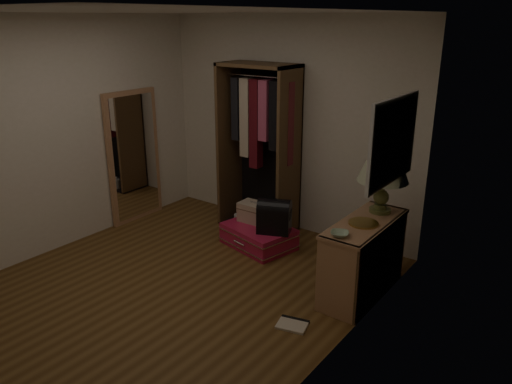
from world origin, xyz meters
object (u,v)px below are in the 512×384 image
console_bookshelf (365,255)px  black_bag (274,215)px  open_wardrobe (261,134)px  floor_mirror (134,157)px  table_lamp (384,168)px  train_case (254,212)px  pink_suitcase (259,236)px  white_jug (239,220)px

console_bookshelf → black_bag: bearing=170.4°
open_wardrobe → black_bag: (0.57, -0.53, -0.75)m
floor_mirror → table_lamp: floor_mirror is taller
table_lamp → train_case: bearing=178.8°
floor_mirror → black_bag: size_ratio=3.96×
open_wardrobe → pink_suitcase: 1.25m
train_case → floor_mirror: bearing=-169.9°
floor_mirror → train_case: (1.67, 0.35, -0.48)m
console_bookshelf → open_wardrobe: 2.08m
open_wardrobe → train_case: size_ratio=5.84×
train_case → black_bag: black_bag is taller
pink_suitcase → open_wardrobe: bearing=136.0°
open_wardrobe → pink_suitcase: bearing=-56.6°
train_case → pink_suitcase: bearing=-35.3°
black_bag → table_lamp: table_lamp is taller
pink_suitcase → train_case: bearing=159.2°
pink_suitcase → floor_mirror: bearing=-159.3°
console_bookshelf → table_lamp: 0.85m
pink_suitcase → black_bag: black_bag is taller
pink_suitcase → table_lamp: bearing=15.1°
console_bookshelf → pink_suitcase: (-1.43, 0.22, -0.27)m
black_bag → white_jug: black_bag is taller
black_bag → table_lamp: size_ratio=0.70×
train_case → table_lamp: bearing=-3.0°
console_bookshelf → pink_suitcase: bearing=171.2°
console_bookshelf → train_case: (-1.57, 0.32, -0.03)m
console_bookshelf → table_lamp: (0.00, 0.28, 0.80)m
floor_mirror → black_bag: (2.04, 0.24, -0.40)m
open_wardrobe → floor_mirror: open_wardrobe is taller
floor_mirror → pink_suitcase: (1.81, 0.26, -0.73)m
pink_suitcase → train_case: size_ratio=2.61×
pink_suitcase → white_jug: pink_suitcase is taller
floor_mirror → train_case: bearing=11.9°
train_case → table_lamp: size_ratio=0.57×
floor_mirror → pink_suitcase: bearing=8.1°
table_lamp → black_bag: bearing=-176.1°
pink_suitcase → table_lamp: size_ratio=1.49×
table_lamp → floor_mirror: bearing=-174.4°
open_wardrobe → table_lamp: (1.77, -0.45, -0.01)m
pink_suitcase → train_case: (-0.14, 0.09, 0.24)m
black_bag → console_bookshelf: bearing=-32.6°
black_bag → train_case: bearing=140.2°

